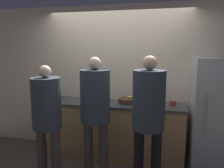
% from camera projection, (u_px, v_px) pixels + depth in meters
% --- Properties ---
extents(ground_plane, '(14.00, 14.00, 0.00)m').
position_uv_depth(ground_plane, '(110.00, 165.00, 3.51)').
color(ground_plane, '#4C4238').
extents(wall_back, '(5.20, 0.06, 2.60)m').
position_uv_depth(wall_back, '(118.00, 80.00, 3.93)').
color(wall_back, beige).
rests_on(wall_back, ground_plane).
extents(counter, '(2.31, 0.62, 0.95)m').
position_uv_depth(counter, '(115.00, 129.00, 3.77)').
color(counter, tan).
rests_on(counter, ground_plane).
extents(refrigerator, '(0.66, 0.74, 1.72)m').
position_uv_depth(refrigerator, '(214.00, 115.00, 3.29)').
color(refrigerator, '#B7B7BC').
rests_on(refrigerator, ground_plane).
extents(person_left, '(0.39, 0.39, 1.64)m').
position_uv_depth(person_left, '(47.00, 113.00, 2.93)').
color(person_left, '#4C4742').
rests_on(person_left, ground_plane).
extents(person_center, '(0.41, 0.41, 1.74)m').
position_uv_depth(person_center, '(95.00, 105.00, 3.04)').
color(person_center, '#4C4742').
rests_on(person_center, ground_plane).
extents(person_right, '(0.41, 0.41, 1.77)m').
position_uv_depth(person_right, '(148.00, 110.00, 2.72)').
color(person_right, black).
rests_on(person_right, ground_plane).
extents(fruit_bowl, '(0.32, 0.32, 0.12)m').
position_uv_depth(fruit_bowl, '(128.00, 100.00, 3.66)').
color(fruit_bowl, '#4C3323').
rests_on(fruit_bowl, counter).
extents(utensil_crock, '(0.12, 0.12, 0.25)m').
position_uv_depth(utensil_crock, '(154.00, 99.00, 3.65)').
color(utensil_crock, silver).
rests_on(utensil_crock, counter).
extents(bottle_clear, '(0.06, 0.06, 0.21)m').
position_uv_depth(bottle_clear, '(146.00, 98.00, 3.62)').
color(bottle_clear, silver).
rests_on(bottle_clear, counter).
extents(cup_red, '(0.10, 0.10, 0.09)m').
position_uv_depth(cup_red, '(173.00, 103.00, 3.45)').
color(cup_red, '#A33D33').
rests_on(cup_red, counter).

